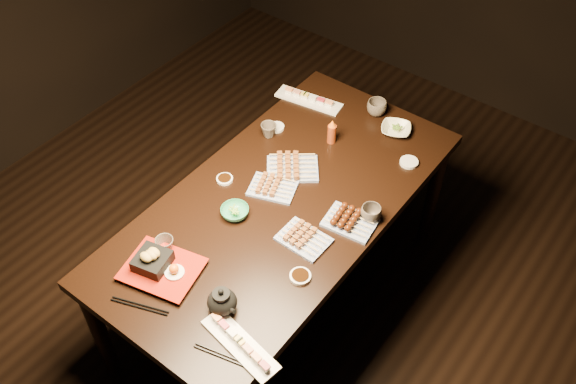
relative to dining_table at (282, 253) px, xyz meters
The scene contains 23 objects.
ground 0.50m from the dining_table, 91.61° to the right, with size 5.00×5.00×0.00m, color black.
dining_table is the anchor object (origin of this frame).
sushi_platter_near 0.84m from the dining_table, 64.18° to the right, with size 0.35×0.10×0.04m, color white, non-canonical shape.
sushi_platter_far 0.84m from the dining_table, 116.23° to the left, with size 0.36×0.10×0.04m, color white, non-canonical shape.
yakitori_plate_center 0.41m from the dining_table, 154.88° to the left, with size 0.21×0.15×0.05m, color #828EB6, non-canonical shape.
yakitori_plate_right 0.47m from the dining_table, 29.54° to the right, with size 0.21×0.15×0.05m, color #828EB6, non-canonical shape.
yakitori_plate_left 0.46m from the dining_table, 112.91° to the left, with size 0.24×0.17×0.06m, color #828EB6, non-canonical shape.
tsukune_plate 0.52m from the dining_table, 13.69° to the left, with size 0.22×0.16×0.06m, color #828EB6, non-canonical shape.
edamame_bowl_green 0.45m from the dining_table, 121.11° to the right, with size 0.13×0.13×0.04m, color #2F905D.
edamame_bowl_cream 0.84m from the dining_table, 76.85° to the left, with size 0.15×0.15×0.04m, color beige.
tempura_tray 0.76m from the dining_table, 103.72° to the right, with size 0.30×0.24×0.11m, color black, non-canonical shape.
teacup_near_left 0.69m from the dining_table, 112.52° to the right, with size 0.08×0.08×0.07m, color #494038.
teacup_mid_right 0.58m from the dining_table, 22.37° to the left, with size 0.09×0.09×0.07m, color #494038.
teacup_far_left 0.61m from the dining_table, 135.59° to the left, with size 0.08×0.08×0.07m, color #494038.
teacup_far_right 0.89m from the dining_table, 89.03° to the left, with size 0.10×0.10×0.08m, color #494038.
teapot 0.75m from the dining_table, 74.33° to the right, with size 0.14×0.14×0.12m, color black, non-canonical shape.
condiment_bottle 0.65m from the dining_table, 96.04° to the left, with size 0.04×0.04×0.14m, color maroon.
sauce_dish_west 0.48m from the dining_table, 169.78° to the right, with size 0.08×0.08×0.01m, color white.
sauce_dish_east 0.76m from the dining_table, 59.38° to the left, with size 0.09×0.09×0.02m, color white.
sauce_dish_se 0.57m from the dining_table, 41.99° to the right, with size 0.09×0.09×0.02m, color white.
sauce_dish_nw 0.63m from the dining_table, 130.49° to the left, with size 0.08×0.08×0.01m, color white.
chopsticks_near 0.87m from the dining_table, 97.27° to the right, with size 0.24×0.02×0.01m, color black, non-canonical shape.
chopsticks_se 0.89m from the dining_table, 68.25° to the right, with size 0.22×0.02×0.01m, color black, non-canonical shape.
Camera 1 is at (1.22, -1.21, 2.88)m, focal length 40.00 mm.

